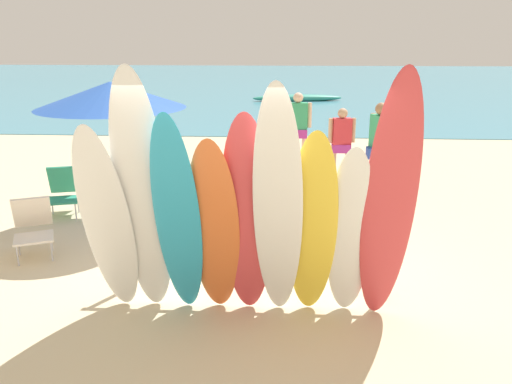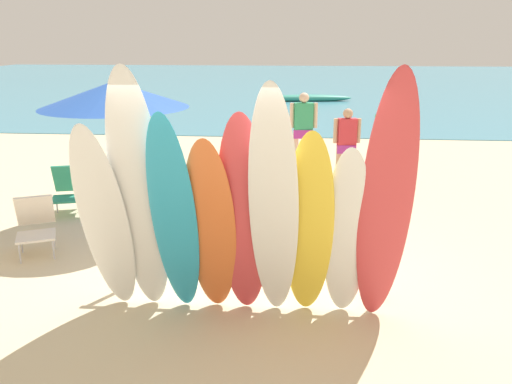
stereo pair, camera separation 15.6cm
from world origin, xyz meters
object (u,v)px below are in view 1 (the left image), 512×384
object	(u,v)px
beachgoer_photographing	(342,139)
beachgoer_by_water	(379,141)
surfboard_red_8	(389,204)
beachgoer_strolling	(298,124)
surfboard_orange_3	(214,230)
beach_umbrella	(111,95)
distant_boat	(297,98)
surfboard_white_1	(143,199)
surfboard_white_7	(350,235)
beach_chair_blue	(64,190)
surfboard_rack	(251,247)
surfboard_red_4	(247,219)
beach_chair_red	(33,225)
surfboard_yellow_6	(312,228)
surfboard_white_5	(278,210)
surfboard_teal_2	(178,220)
surfboard_white_0	(107,223)

from	to	relation	value
beachgoer_photographing	beachgoer_by_water	size ratio (longest dim) A/B	0.87
surfboard_red_8	beachgoer_strolling	distance (m)	7.19
surfboard_orange_3	beach_umbrella	xyz separation A→B (m)	(-1.98, 2.99, 1.03)
beachgoer_photographing	distant_boat	xyz separation A→B (m)	(-0.65, 13.87, -0.72)
surfboard_white_1	beachgoer_photographing	size ratio (longest dim) A/B	1.84
surfboard_white_7	beach_chair_blue	distance (m)	5.51
surfboard_rack	beachgoer_by_water	xyz separation A→B (m)	(2.15, 4.41, 0.39)
surfboard_red_4	beachgoer_photographing	bearing A→B (deg)	75.67
beach_chair_red	beachgoer_by_water	bearing A→B (deg)	8.12
beach_chair_red	surfboard_rack	bearing A→B (deg)	-43.50
surfboard_orange_3	beach_chair_blue	xyz separation A→B (m)	(-3.03, 3.31, -0.59)
surfboard_yellow_6	beach_umbrella	size ratio (longest dim) A/B	0.95
surfboard_white_5	surfboard_red_8	size ratio (longest dim) A/B	0.97
beach_umbrella	distant_boat	distance (m)	17.14
surfboard_teal_2	surfboard_white_5	size ratio (longest dim) A/B	0.89
surfboard_teal_2	surfboard_red_4	size ratio (longest dim) A/B	1.02
distant_boat	beach_chair_red	bearing A→B (deg)	-102.35
surfboard_rack	surfboard_white_0	world-z (taller)	surfboard_white_0
surfboard_rack	surfboard_white_5	xyz separation A→B (m)	(0.31, -0.67, 0.68)
surfboard_teal_2	distant_boat	xyz separation A→B (m)	(1.57, 19.80, -1.00)
surfboard_white_1	beachgoer_by_water	xyz separation A→B (m)	(3.19, 5.01, -0.35)
surfboard_red_8	beach_chair_red	size ratio (longest dim) A/B	3.16
beachgoer_photographing	beachgoer_by_water	distance (m)	1.10
surfboard_yellow_6	beach_chair_blue	world-z (taller)	surfboard_yellow_6
surfboard_red_4	beachgoer_strolling	world-z (taller)	surfboard_red_4
surfboard_orange_3	distant_boat	xyz separation A→B (m)	(1.21, 19.72, -0.86)
surfboard_white_0	beachgoer_photographing	xyz separation A→B (m)	(2.97, 5.89, -0.21)
beachgoer_photographing	surfboard_teal_2	bearing A→B (deg)	-118.11
surfboard_red_4	distant_boat	bearing A→B (deg)	87.81
surfboard_white_1	beach_umbrella	bearing A→B (deg)	109.84
beachgoer_strolling	surfboard_red_8	bearing A→B (deg)	89.95
surfboard_red_4	surfboard_white_0	bearing A→B (deg)	-178.00
surfboard_white_5	beachgoer_strolling	xyz separation A→B (m)	(0.33, 7.20, -0.31)
surfboard_rack	surfboard_red_4	size ratio (longest dim) A/B	1.36
surfboard_yellow_6	beachgoer_strolling	bearing A→B (deg)	90.06
surfboard_white_1	surfboard_teal_2	bearing A→B (deg)	-7.04
surfboard_red_4	beach_chair_red	bearing A→B (deg)	152.78
surfboard_white_5	beachgoer_photographing	distance (m)	6.11
surfboard_red_4	surfboard_white_7	xyz separation A→B (m)	(1.04, 0.04, -0.16)
surfboard_white_0	beach_chair_red	distance (m)	2.43
surfboard_white_5	surfboard_yellow_6	world-z (taller)	surfboard_white_5
surfboard_teal_2	distant_boat	world-z (taller)	surfboard_teal_2
beach_chair_red	beach_chair_blue	xyz separation A→B (m)	(-0.28, 1.69, 0.00)
beach_chair_red	beach_chair_blue	distance (m)	1.71
surfboard_white_5	beachgoer_photographing	bearing A→B (deg)	81.82
surfboard_white_0	beachgoer_strolling	size ratio (longest dim) A/B	1.32
surfboard_white_5	beach_umbrella	bearing A→B (deg)	133.57
surfboard_red_4	surfboard_yellow_6	bearing A→B (deg)	0.10
beach_chair_red	surfboard_red_4	bearing A→B (deg)	-51.95
surfboard_white_7	beachgoer_strolling	world-z (taller)	surfboard_white_7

